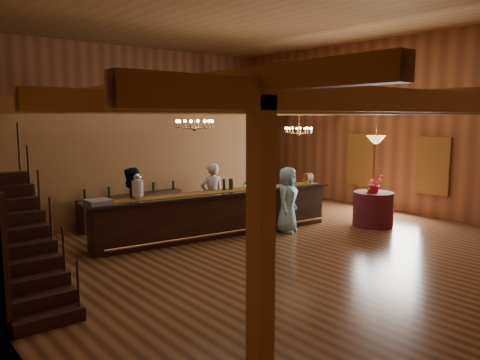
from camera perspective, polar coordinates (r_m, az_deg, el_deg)
floor at (r=11.79m, az=0.89°, el=-7.06°), size 14.00×14.00×0.00m
ceiling at (r=11.67m, az=0.94°, el=20.05°), size 14.00×14.00×0.00m
wall_back at (r=17.34m, az=-14.33°, el=6.62°), size 12.00×0.10×5.50m
wall_right at (r=15.95m, az=17.69°, el=6.42°), size 0.10×14.00×5.50m
beam_grid at (r=11.79m, az=-0.69°, el=8.85°), size 11.90×13.90×0.39m
support_posts at (r=11.11m, az=2.57°, el=0.44°), size 9.20×10.20×3.20m
partition_wall at (r=14.07m, az=-9.94°, el=1.65°), size 9.00×0.18×3.10m
window_right_front at (r=15.17m, az=22.47°, el=1.61°), size 0.12×1.05×1.75m
window_right_back at (r=16.54m, az=14.52°, el=2.41°), size 0.12×1.05×1.75m
staircase at (r=8.42m, az=-25.19°, el=-6.80°), size 1.00×2.80×2.00m
backroom_boxes at (r=16.05m, az=-12.73°, el=-1.36°), size 4.10×0.60×1.10m
tasting_bar at (r=11.93m, az=-2.68°, el=-4.09°), size 6.77×1.69×1.13m
beverage_dispenser at (r=10.98m, az=-12.38°, el=-0.85°), size 0.26×0.26×0.60m
glass_rack_tray at (r=10.64m, az=-16.89°, el=-2.56°), size 0.50×0.50×0.10m
raffle_drum at (r=13.41m, az=8.29°, el=0.30°), size 0.34×0.24×0.30m
bar_bottle_0 at (r=12.04m, az=-1.97°, el=-0.59°), size 0.07×0.07×0.30m
bar_bottle_1 at (r=12.13m, az=-1.19°, el=-0.52°), size 0.07×0.07×0.30m
bar_bottle_2 at (r=12.15m, az=-1.03°, el=-0.51°), size 0.07×0.07×0.30m
backbar_shelf at (r=13.41m, az=-12.96°, el=-3.56°), size 3.10×0.73×0.86m
round_table at (r=13.49m, az=15.91°, el=-3.42°), size 1.09×1.09×0.95m
chandelier_left at (r=10.12m, az=-5.56°, el=6.83°), size 0.80×0.80×0.50m
chandelier_right at (r=13.89m, az=7.16°, el=6.07°), size 0.80×0.80×0.73m
pendant_lamp at (r=13.26m, az=16.22°, el=4.79°), size 0.52×0.52×0.90m
bartender at (r=12.72m, az=-3.42°, el=-1.90°), size 0.74×0.60×1.77m
staff_second at (r=11.58m, az=-13.08°, el=-2.97°), size 1.11×1.06×1.80m
guest at (r=12.27m, az=5.80°, el=-2.41°), size 0.99×0.86×1.71m
floor_plant at (r=14.42m, az=0.15°, el=-2.06°), size 0.63×0.52×1.12m
table_flowers at (r=13.28m, az=16.07°, el=-0.44°), size 0.45×0.39×0.49m
table_vase at (r=13.36m, az=15.61°, el=-0.78°), size 0.18×0.18×0.31m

